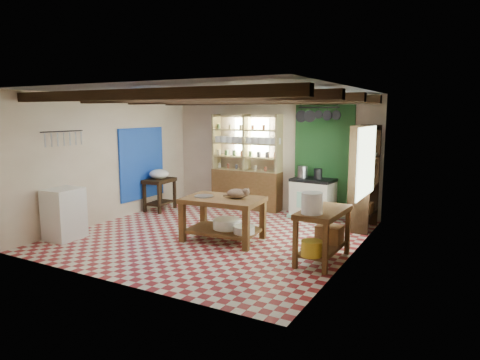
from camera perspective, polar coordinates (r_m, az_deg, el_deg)
The scene contains 30 objects.
floor at distance 7.94m, azimuth -3.55°, elevation -7.46°, with size 5.00×5.00×0.02m, color maroon.
ceiling at distance 7.63m, azimuth -3.74°, elevation 11.70°, with size 5.00×5.00×0.02m, color #4B4C51.
wall_back at distance 9.86m, azimuth 4.20°, elevation 3.51°, with size 5.00×0.04×2.60m, color beige.
wall_front at distance 5.75m, azimuth -17.16°, elevation -0.78°, with size 5.00×0.04×2.60m, color beige.
wall_left at distance 9.26m, azimuth -16.82°, elevation 2.80°, with size 0.04×5.00×2.60m, color beige.
wall_right at distance 6.68m, azimuth 14.75°, elevation 0.64°, with size 0.04×5.00×2.60m, color beige.
ceiling_beams at distance 7.62m, azimuth -3.73°, elevation 10.80°, with size 5.00×3.80×0.15m, color black.
blue_wall_patch at distance 9.90m, azimuth -12.93°, elevation 2.17°, with size 0.04×1.40×1.60m, color blue.
green_wall_patch at distance 9.39m, azimuth 11.08°, elevation 2.79°, with size 1.30×0.04×2.30m, color #1D491F.
window_back at distance 10.03m, azimuth 1.57°, elevation 5.92°, with size 0.90×0.02×0.80m, color #B7CCB5.
window_right at distance 7.64m, azimuth 16.49°, elevation 2.33°, with size 0.02×1.30×1.20m, color #B7CCB5.
utensil_rail at distance 8.38m, azimuth -22.57°, elevation 5.18°, with size 0.06×0.90×0.28m, color black.
pot_rack at distance 8.94m, azimuth 10.42°, elevation 8.48°, with size 0.86×0.12×0.36m, color black.
shelving_unit at distance 9.96m, azimuth 0.85°, elevation 2.43°, with size 1.70×0.34×2.20m, color tan.
tall_rack at distance 8.51m, azimuth 16.24°, elevation 0.27°, with size 0.40×0.86×2.00m, color black.
work_table at distance 7.56m, azimuth -2.27°, elevation -5.22°, with size 1.35×0.90×0.76m, color brown.
stove at distance 9.24m, azimuth 9.69°, elevation -2.43°, with size 0.87×0.59×0.85m, color beige.
prep_table at distance 10.03m, azimuth -10.65°, elevation -1.91°, with size 0.50×0.72×0.73m, color black.
white_cabinet at distance 8.24m, azimuth -22.40°, elevation -4.19°, with size 0.51×0.61×0.91m, color white.
right_counter at distance 6.63m, azimuth 10.99°, elevation -7.25°, with size 0.56×1.12×0.80m, color brown.
cat at distance 7.39m, azimuth -0.39°, elevation -1.84°, with size 0.37×0.28×0.17m, color #82634B.
steel_tray at distance 7.59m, azimuth -4.83°, elevation -2.16°, with size 0.34×0.34×0.02m, color #929399.
basin_large at distance 7.60m, azimuth -1.76°, elevation -5.86°, with size 0.49×0.49×0.17m, color white.
basin_small at distance 7.31m, azimuth 0.56°, elevation -6.63°, with size 0.37×0.37×0.13m, color white.
kettle_left at distance 9.25m, azimuth 8.37°, elevation 1.08°, with size 0.22×0.22×0.25m, color #929399.
kettle_right at distance 9.11m, azimuth 10.36°, elevation 0.81°, with size 0.17×0.17×0.22m, color black.
enamel_bowl at distance 9.95m, azimuth -10.72°, elevation 0.79°, with size 0.45×0.45×0.22m, color white.
white_bucket at distance 6.19m, azimuth 9.58°, elevation -3.06°, with size 0.31×0.31×0.31m, color white.
wicker_basket at distance 6.91m, azimuth 11.84°, elevation -7.06°, with size 0.38×0.31×0.27m, color #A67343.
yellow_tub at distance 6.25m, azimuth 9.52°, elevation -8.97°, with size 0.30×0.30×0.22m, color gold.
Camera 1 is at (4.10, -6.42, 2.23)m, focal length 32.00 mm.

